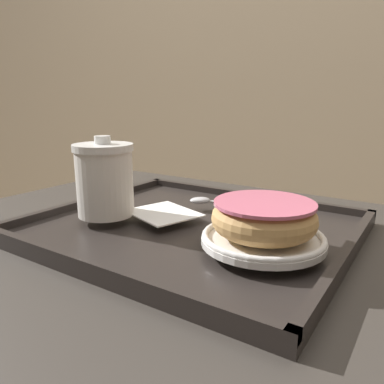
{
  "coord_description": "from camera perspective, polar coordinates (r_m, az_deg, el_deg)",
  "views": [
    {
      "loc": [
        0.3,
        -0.43,
        0.93
      ],
      "look_at": [
        0.01,
        0.02,
        0.8
      ],
      "focal_mm": 35.0,
      "sensor_mm": 36.0,
      "label": 1
    }
  ],
  "objects": [
    {
      "name": "serving_tray",
      "position": [
        0.57,
        -0.0,
        -5.57
      ],
      "size": [
        0.45,
        0.39,
        0.02
      ],
      "color": "#282321",
      "rests_on": "cafe_table"
    },
    {
      "name": "plate_with_chocolate_donut",
      "position": [
        0.47,
        10.75,
        -6.99
      ],
      "size": [
        0.15,
        0.15,
        0.01
      ],
      "color": "white",
      "rests_on": "serving_tray"
    },
    {
      "name": "spoon",
      "position": [
        0.64,
        3.38,
        -1.31
      ],
      "size": [
        0.13,
        0.11,
        0.01
      ],
      "rotation": [
        0.0,
        0.0,
        3.84
      ],
      "color": "silver",
      "rests_on": "serving_tray"
    },
    {
      "name": "wall_behind",
      "position": [
        1.58,
        23.87,
        22.54
      ],
      "size": [
        8.0,
        0.05,
        2.4
      ],
      "color": "tan",
      "rests_on": "ground_plane"
    },
    {
      "name": "napkin_paper",
      "position": [
        0.58,
        -4.42,
        -3.21
      ],
      "size": [
        0.13,
        0.12,
        0.0
      ],
      "rotation": [
        0.0,
        0.0,
        -0.32
      ],
      "color": "white",
      "rests_on": "serving_tray"
    },
    {
      "name": "cafe_table",
      "position": [
        0.64,
        -1.51,
        -21.47
      ],
      "size": [
        0.87,
        0.71,
        0.74
      ],
      "color": "#38332D",
      "rests_on": "ground_plane"
    },
    {
      "name": "donut_chocolate_glazed",
      "position": [
        0.46,
        10.91,
        -3.82
      ],
      "size": [
        0.13,
        0.13,
        0.04
      ],
      "color": "tan",
      "rests_on": "plate_with_chocolate_donut"
    },
    {
      "name": "coffee_cup_front",
      "position": [
        0.58,
        -13.17,
        1.9
      ],
      "size": [
        0.09,
        0.09,
        0.12
      ],
      "color": "white",
      "rests_on": "serving_tray"
    }
  ]
}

